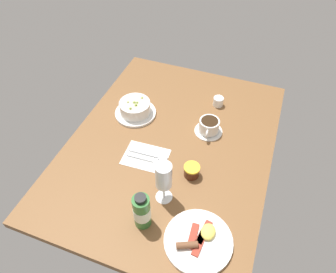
{
  "coord_description": "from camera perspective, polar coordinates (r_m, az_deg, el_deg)",
  "views": [
    {
      "loc": [
        82.67,
        29.45,
        98.85
      ],
      "look_at": [
        2.96,
        -0.04,
        7.24
      ],
      "focal_mm": 33.09,
      "sensor_mm": 36.0,
      "label": 1
    }
  ],
  "objects": [
    {
      "name": "breakfast_plate",
      "position": [
        1.08,
        5.67,
        -18.49
      ],
      "size": [
        22.85,
        22.85,
        3.7
      ],
      "color": "white",
      "rests_on": "ground_plane"
    },
    {
      "name": "wine_glass",
      "position": [
        1.06,
        -0.8,
        -7.53
      ],
      "size": [
        6.28,
        6.28,
        18.51
      ],
      "color": "white",
      "rests_on": "ground_plane"
    },
    {
      "name": "coffee_cup",
      "position": [
        1.36,
        7.55,
        1.85
      ],
      "size": [
        13.34,
        12.3,
        6.55
      ],
      "color": "white",
      "rests_on": "ground_plane"
    },
    {
      "name": "jam_jar",
      "position": [
        1.2,
        4.38,
        -6.33
      ],
      "size": [
        6.28,
        6.28,
        5.07
      ],
      "color": "#482011",
      "rests_on": "ground_plane"
    },
    {
      "name": "porridge_bowl",
      "position": [
        1.43,
        -6.08,
        5.19
      ],
      "size": [
        19.03,
        19.03,
        7.7
      ],
      "color": "white",
      "rests_on": "ground_plane"
    },
    {
      "name": "ground_plane",
      "position": [
        1.33,
        0.46,
        -1.68
      ],
      "size": [
        110.0,
        84.0,
        3.0
      ],
      "primitive_type": "cube",
      "color": "brown"
    },
    {
      "name": "sauce_bottle_green",
      "position": [
        1.05,
        -4.83,
        -13.56
      ],
      "size": [
        5.91,
        5.91,
        16.06
      ],
      "color": "#337233",
      "rests_on": "ground_plane"
    },
    {
      "name": "creamer_jug",
      "position": [
        1.5,
        9.24,
        6.43
      ],
      "size": [
        5.75,
        4.78,
        5.07
      ],
      "color": "white",
      "rests_on": "ground_plane"
    },
    {
      "name": "cutlery_setting",
      "position": [
        1.27,
        -3.96,
        -3.77
      ],
      "size": [
        14.2,
        18.66,
        0.9
      ],
      "color": "white",
      "rests_on": "ground_plane"
    }
  ]
}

